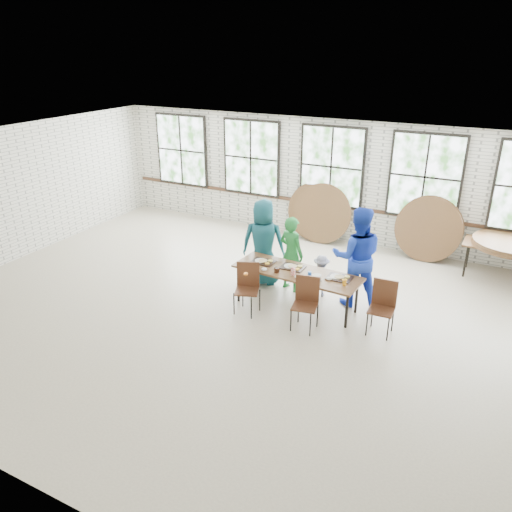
{
  "coord_description": "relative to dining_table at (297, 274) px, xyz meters",
  "views": [
    {
      "loc": [
        3.82,
        -7.06,
        4.64
      ],
      "look_at": [
        0.0,
        0.4,
        1.05
      ],
      "focal_mm": 35.0,
      "sensor_mm": 36.0,
      "label": 1
    }
  ],
  "objects": [
    {
      "name": "round_tops_stacked",
      "position": [
        3.48,
        3.15,
        0.12
      ],
      "size": [
        1.5,
        1.5,
        0.13
      ],
      "color": "brown",
      "rests_on": "storage_table"
    },
    {
      "name": "dining_table",
      "position": [
        0.0,
        0.0,
        0.0
      ],
      "size": [
        2.45,
        0.98,
        0.74
      ],
      "rotation": [
        0.0,
        0.0,
        -0.08
      ],
      "color": "brown",
      "rests_on": "ground"
    },
    {
      "name": "adult_green",
      "position": [
        -0.4,
        0.65,
        0.08
      ],
      "size": [
        0.65,
        0.52,
        1.55
      ],
      "primitive_type": "imported",
      "rotation": [
        0.0,
        0.0,
        2.85
      ],
      "color": "#227F34",
      "rests_on": "ground"
    },
    {
      "name": "chair_spare",
      "position": [
        1.65,
        -0.13,
        -0.13
      ],
      "size": [
        0.44,
        0.42,
        0.95
      ],
      "rotation": [
        0.0,
        0.0,
        0.04
      ],
      "color": "#4F2B1A",
      "rests_on": "ground"
    },
    {
      "name": "tabletop_clutter",
      "position": [
        0.11,
        -0.03,
        0.08
      ],
      "size": [
        1.98,
        0.59,
        0.11
      ],
      "color": "black",
      "rests_on": "dining_table"
    },
    {
      "name": "adult_blue",
      "position": [
        0.93,
        0.65,
        0.28
      ],
      "size": [
        1.14,
        1.01,
        1.94
      ],
      "primitive_type": "imported",
      "rotation": [
        0.0,
        0.0,
        3.49
      ],
      "color": "blue",
      "rests_on": "ground"
    },
    {
      "name": "round_tops_leaning",
      "position": [
        0.46,
        3.49,
        0.05
      ],
      "size": [
        4.25,
        0.47,
        1.49
      ],
      "color": "brown",
      "rests_on": "ground"
    },
    {
      "name": "chair_near_left",
      "position": [
        -0.76,
        -0.53,
        -0.13
      ],
      "size": [
        0.54,
        0.53,
        0.95
      ],
      "rotation": [
        0.0,
        0.0,
        0.36
      ],
      "color": "#4F2B1A",
      "rests_on": "ground"
    },
    {
      "name": "chair_near_right",
      "position": [
        0.43,
        -0.59,
        -0.13
      ],
      "size": [
        0.49,
        0.47,
        0.95
      ],
      "rotation": [
        0.0,
        0.0,
        0.18
      ],
      "color": "#4F2B1A",
      "rests_on": "ground"
    },
    {
      "name": "room",
      "position": [
        -0.68,
        3.69,
        1.14
      ],
      "size": [
        12.0,
        12.0,
        12.0
      ],
      "color": "beige",
      "rests_on": "ground"
    },
    {
      "name": "toddler",
      "position": [
        0.25,
        0.65,
        -0.26
      ],
      "size": [
        0.6,
        0.41,
        0.86
      ],
      "primitive_type": "imported",
      "rotation": [
        0.0,
        0.0,
        3.31
      ],
      "color": "#12173B",
      "rests_on": "ground"
    },
    {
      "name": "storage_table",
      "position": [
        3.48,
        3.15,
        -0.0
      ],
      "size": [
        1.82,
        0.8,
        0.74
      ],
      "rotation": [
        0.0,
        0.0,
        -0.03
      ],
      "color": "brown",
      "rests_on": "ground"
    },
    {
      "name": "adult_teal",
      "position": [
        -1.02,
        0.65,
        0.21
      ],
      "size": [
        1.02,
        0.84,
        1.8
      ],
      "primitive_type": "imported",
      "rotation": [
        0.0,
        0.0,
        3.48
      ],
      "color": "#1A5B62",
      "rests_on": "ground"
    }
  ]
}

